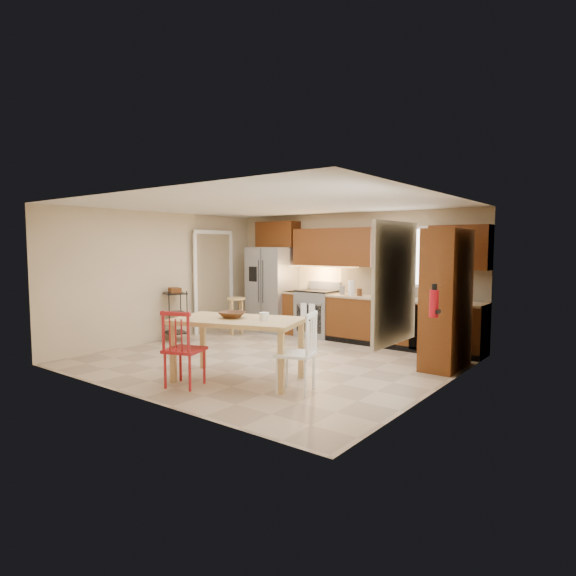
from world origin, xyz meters
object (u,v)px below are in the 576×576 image
(range_stove, at_px, (317,314))
(chair_red, at_px, (185,348))
(dining_table, at_px, (238,350))
(table_jar, at_px, (264,318))
(chair_white, at_px, (296,352))
(pantry, at_px, (446,299))
(table_bowl, at_px, (232,318))
(refrigerator, at_px, (272,289))
(utility_cart, at_px, (175,316))
(bar_stool, at_px, (236,316))
(fire_extinguisher, at_px, (434,304))
(soap_bottle, at_px, (410,294))

(range_stove, relative_size, chair_red, 0.91)
(dining_table, xyz_separation_m, table_jar, (0.38, 0.11, 0.46))
(chair_white, bearing_deg, pantry, -43.23)
(range_stove, relative_size, table_bowl, 2.64)
(refrigerator, distance_m, chair_white, 4.45)
(chair_white, bearing_deg, range_stove, 11.91)
(pantry, height_order, dining_table, pantry)
(dining_table, relative_size, chair_white, 1.70)
(chair_red, height_order, chair_white, same)
(refrigerator, bearing_deg, pantry, -12.62)
(dining_table, relative_size, utility_cart, 1.75)
(pantry, distance_m, utility_cart, 5.08)
(refrigerator, relative_size, table_jar, 11.20)
(refrigerator, height_order, chair_red, refrigerator)
(pantry, xyz_separation_m, table_jar, (-1.67, -2.25, -0.17))
(pantry, relative_size, utility_cart, 2.13)
(bar_stool, bearing_deg, utility_cart, -131.09)
(table_bowl, distance_m, table_jar, 0.50)
(refrigerator, height_order, fire_extinguisher, refrigerator)
(fire_extinguisher, bearing_deg, dining_table, -149.75)
(dining_table, xyz_separation_m, utility_cart, (-2.88, 1.28, 0.07))
(utility_cart, bearing_deg, table_bowl, 0.05)
(table_jar, bearing_deg, table_bowl, -167.47)
(soap_bottle, xyz_separation_m, chair_red, (-1.45, -3.91, -0.49))
(fire_extinguisher, bearing_deg, table_jar, -147.26)
(pantry, height_order, utility_cart, pantry)
(fire_extinguisher, xyz_separation_m, utility_cart, (-5.13, -0.03, -0.61))
(fire_extinguisher, relative_size, table_jar, 2.22)
(chair_red, xyz_separation_m, chair_white, (1.30, 0.70, 0.00))
(refrigerator, distance_m, bar_stool, 1.03)
(table_jar, bearing_deg, fire_extinguisher, 32.74)
(refrigerator, bearing_deg, range_stove, 2.99)
(range_stove, distance_m, chair_red, 4.04)
(table_jar, xyz_separation_m, utility_cart, (-3.26, 1.17, -0.39))
(utility_cart, bearing_deg, chair_red, -12.51)
(refrigerator, relative_size, range_stove, 1.98)
(soap_bottle, distance_m, dining_table, 3.49)
(soap_bottle, distance_m, pantry, 1.31)
(table_jar, bearing_deg, dining_table, -164.05)
(dining_table, bearing_deg, utility_cart, 138.27)
(chair_red, height_order, table_jar, chair_red)
(pantry, bearing_deg, chair_red, -128.55)
(dining_table, bearing_deg, bar_stool, 116.12)
(refrigerator, distance_m, table_jar, 4.02)
(fire_extinguisher, bearing_deg, chair_red, -142.96)
(table_jar, bearing_deg, range_stove, 111.96)
(bar_stool, bearing_deg, table_bowl, -63.87)
(refrigerator, xyz_separation_m, fire_extinguisher, (4.33, -1.98, 0.19))
(soap_bottle, height_order, table_jar, soap_bottle)
(table_jar, bearing_deg, bar_stool, 139.44)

